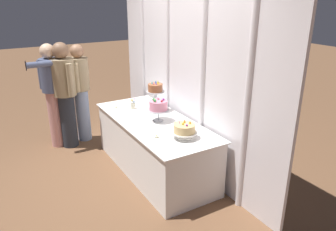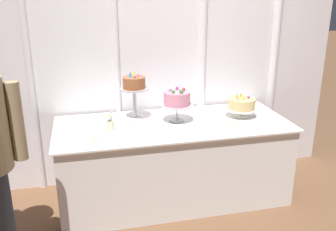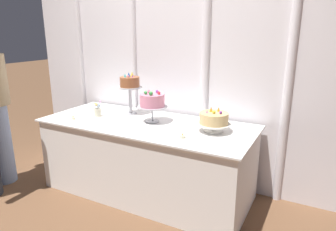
{
  "view_description": "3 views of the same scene",
  "coord_description": "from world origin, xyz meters",
  "views": [
    {
      "loc": [
        3.44,
        -1.71,
        2.26
      ],
      "look_at": [
        0.21,
        0.18,
        0.84
      ],
      "focal_mm": 34.86,
      "sensor_mm": 36.0,
      "label": 1
    },
    {
      "loc": [
        -0.74,
        -2.83,
        1.83
      ],
      "look_at": [
        -0.04,
        0.12,
        0.79
      ],
      "focal_mm": 39.78,
      "sensor_mm": 36.0,
      "label": 2
    },
    {
      "loc": [
        1.45,
        -2.22,
        1.56
      ],
      "look_at": [
        0.19,
        0.18,
        0.79
      ],
      "focal_mm": 32.52,
      "sensor_mm": 36.0,
      "label": 3
    }
  ],
  "objects": [
    {
      "name": "cake_table",
      "position": [
        0.0,
        0.1,
        0.36
      ],
      "size": [
        2.02,
        0.84,
        0.72
      ],
      "color": "white",
      "rests_on": "ground_plane"
    },
    {
      "name": "ground_plane",
      "position": [
        0.0,
        0.0,
        0.0
      ],
      "size": [
        24.0,
        24.0,
        0.0
      ],
      "primitive_type": "plane",
      "color": "brown"
    },
    {
      "name": "cake_display_center",
      "position": [
        0.04,
        0.14,
        0.92
      ],
      "size": [
        0.28,
        0.28,
        0.31
      ],
      "color": "#B2B2B7",
      "rests_on": "cake_table"
    },
    {
      "name": "cake_display_leftmost",
      "position": [
        -0.3,
        0.29,
        1.03
      ],
      "size": [
        0.25,
        0.25,
        0.43
      ],
      "color": "#B2B2B7",
      "rests_on": "cake_table"
    },
    {
      "name": "draped_curtain",
      "position": [
        0.02,
        0.57,
        1.51
      ],
      "size": [
        3.51,
        0.16,
        2.85
      ],
      "color": "white",
      "rests_on": "ground_plane"
    },
    {
      "name": "cake_display_rightmost",
      "position": [
        0.65,
        0.14,
        0.83
      ],
      "size": [
        0.29,
        0.29,
        0.21
      ],
      "color": "silver",
      "rests_on": "cake_table"
    },
    {
      "name": "tealight_near_left",
      "position": [
        0.48,
        -0.12,
        0.73
      ],
      "size": [
        0.05,
        0.05,
        0.04
      ],
      "color": "beige",
      "rests_on": "cake_table"
    },
    {
      "name": "flower_vase",
      "position": [
        -0.54,
        0.06,
        0.79
      ],
      "size": [
        0.08,
        0.08,
        0.16
      ],
      "color": "beige",
      "rests_on": "cake_table"
    },
    {
      "name": "tealight_far_left",
      "position": [
        -0.68,
        -0.14,
        0.73
      ],
      "size": [
        0.04,
        0.04,
        0.04
      ],
      "color": "beige",
      "rests_on": "cake_table"
    }
  ]
}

